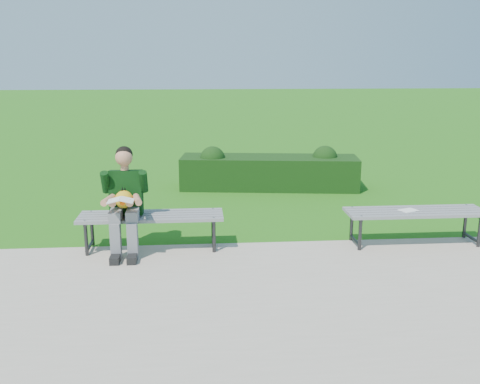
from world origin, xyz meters
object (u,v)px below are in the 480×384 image
Objects in this scene: bench_right at (416,214)px; paper_sheet at (408,210)px; hedge at (269,171)px; bench_left at (151,219)px; seated_boy at (125,198)px.

bench_right reaches higher than paper_sheet.
hedge is 3.62m from paper_sheet.
bench_right is at bearing -1.20° from bench_left.
bench_left is 1.00× the size of bench_right.
seated_boy is at bearing -123.39° from hedge.
seated_boy is (-2.22, -3.38, 0.38)m from hedge.
seated_boy reaches higher than hedge.
hedge reaches higher than paper_sheet.
paper_sheet is (1.37, -3.35, 0.14)m from hedge.
bench_left and bench_right have the same top height.
bench_right is (1.47, -3.35, 0.09)m from hedge.
hedge reaches higher than bench_left.
seated_boy reaches higher than paper_sheet.
bench_left is at bearing 17.07° from seated_boy.
bench_left is at bearing 178.77° from paper_sheet.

